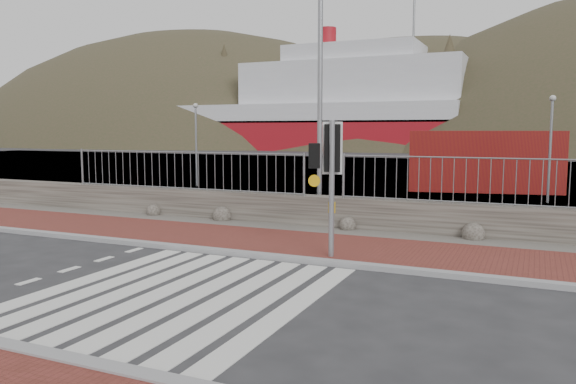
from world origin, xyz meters
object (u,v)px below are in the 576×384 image
at_px(ferry, 310,112).
at_px(traffic_signal_far, 330,159).
at_px(streetlight, 325,63).
at_px(shipping_container, 483,161).

xyz_separation_m(ferry, traffic_signal_far, (26.16, -64.44, -3.17)).
xyz_separation_m(ferry, streetlight, (24.31, -59.75, -0.56)).
bearing_deg(streetlight, traffic_signal_far, -90.22).
relative_size(streetlight, shipping_container, 1.29).
height_order(traffic_signal_far, shipping_container, traffic_signal_far).
distance_m(traffic_signal_far, streetlight, 5.68).
xyz_separation_m(ferry, shipping_container, (27.91, -48.25, -3.98)).
bearing_deg(ferry, traffic_signal_far, -67.90).
xyz_separation_m(traffic_signal_far, streetlight, (-1.86, 4.69, 2.61)).
bearing_deg(shipping_container, ferry, 109.30).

